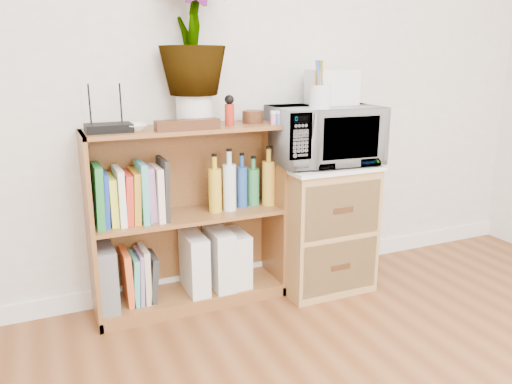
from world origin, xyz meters
TOP-DOWN VIEW (x-y plane):
  - skirting_board at (0.00, 2.24)m, footprint 4.00×0.02m
  - bookshelf at (-0.35, 2.10)m, footprint 1.00×0.30m
  - wicker_unit at (0.40, 2.02)m, footprint 0.50×0.45m
  - microwave at (0.40, 2.02)m, footprint 0.59×0.42m
  - pen_cup at (0.30, 1.91)m, footprint 0.11×0.11m
  - small_appliance at (0.48, 2.09)m, footprint 0.24×0.20m
  - router at (-0.72, 2.08)m, footprint 0.21×0.14m
  - white_bowl at (-0.61, 2.07)m, footprint 0.13×0.13m
  - plant_pot at (-0.29, 2.12)m, footprint 0.18×0.18m
  - potted_plant at (-0.29, 2.12)m, footprint 0.33×0.33m
  - trinket_box at (-0.37, 2.00)m, footprint 0.31×0.08m
  - kokeshi_doll at (-0.13, 2.06)m, footprint 0.05×0.05m
  - wooden_bowl at (0.02, 2.11)m, footprint 0.11×0.11m
  - paint_jars at (0.12, 2.01)m, footprint 0.11×0.04m
  - file_box at (-0.79, 2.10)m, footprint 0.10×0.26m
  - magazine_holder_left at (-0.33, 2.09)m, footprint 0.10×0.25m
  - magazine_holder_mid at (-0.19, 2.09)m, footprint 0.10×0.26m
  - magazine_holder_right at (-0.09, 2.09)m, footprint 0.09×0.24m
  - cookbooks at (-0.64, 2.10)m, footprint 0.35×0.20m
  - liquor_bottles at (-0.01, 2.10)m, footprint 0.46×0.07m
  - lower_books at (-0.62, 2.10)m, footprint 0.17×0.19m

SIDE VIEW (x-z plane):
  - skirting_board at x=0.00m, z-range 0.00..0.10m
  - lower_books at x=-0.62m, z-range 0.06..0.34m
  - magazine_holder_right at x=-0.09m, z-range 0.07..0.37m
  - magazine_holder_left at x=-0.33m, z-range 0.07..0.39m
  - file_box at x=-0.79m, z-range 0.07..0.39m
  - magazine_holder_mid at x=-0.19m, z-range 0.07..0.40m
  - wicker_unit at x=0.40m, z-range 0.00..0.70m
  - bookshelf at x=-0.35m, z-range 0.00..0.95m
  - cookbooks at x=-0.64m, z-range 0.48..0.79m
  - liquor_bottles at x=-0.01m, z-range 0.49..0.81m
  - microwave at x=0.40m, z-range 0.72..1.03m
  - white_bowl at x=-0.61m, z-range 0.95..0.98m
  - router at x=-0.72m, z-range 0.95..0.99m
  - trinket_box at x=-0.37m, z-range 0.95..1.00m
  - paint_jars at x=0.12m, z-range 0.95..1.01m
  - wooden_bowl at x=0.02m, z-range 0.95..1.01m
  - kokeshi_doll at x=-0.13m, z-range 0.95..1.06m
  - plant_pot at x=-0.29m, z-range 0.95..1.10m
  - pen_cup at x=0.30m, z-range 1.03..1.15m
  - small_appliance at x=0.48m, z-range 1.03..1.22m
  - potted_plant at x=-0.29m, z-range 1.10..1.69m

